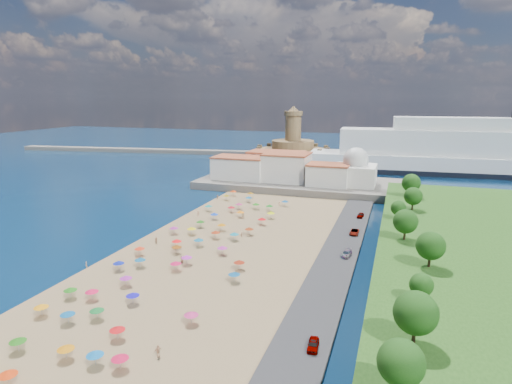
% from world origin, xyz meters
% --- Properties ---
extents(ground, '(700.00, 700.00, 0.00)m').
position_xyz_m(ground, '(0.00, 0.00, 0.00)').
color(ground, '#071938').
rests_on(ground, ground).
extents(terrace, '(90.00, 36.00, 3.00)m').
position_xyz_m(terrace, '(10.00, 73.00, 1.50)').
color(terrace, '#59544C').
rests_on(terrace, ground).
extents(jetty, '(18.00, 70.00, 2.40)m').
position_xyz_m(jetty, '(-12.00, 108.00, 1.20)').
color(jetty, '#59544C').
rests_on(jetty, ground).
extents(breakwater, '(199.03, 34.77, 2.60)m').
position_xyz_m(breakwater, '(-110.00, 153.00, 1.30)').
color(breakwater, '#59544C').
rests_on(breakwater, ground).
extents(waterfront_buildings, '(57.00, 29.00, 11.00)m').
position_xyz_m(waterfront_buildings, '(-3.05, 73.64, 7.88)').
color(waterfront_buildings, silver).
rests_on(waterfront_buildings, terrace).
extents(domed_building, '(16.00, 16.00, 15.00)m').
position_xyz_m(domed_building, '(30.00, 71.00, 8.97)').
color(domed_building, silver).
rests_on(domed_building, terrace).
extents(fortress, '(40.00, 40.00, 32.40)m').
position_xyz_m(fortress, '(-12.00, 138.00, 6.68)').
color(fortress, olive).
rests_on(fortress, ground).
extents(cruise_ship, '(156.05, 33.50, 33.85)m').
position_xyz_m(cruise_ship, '(78.33, 129.17, 10.02)').
color(cruise_ship, black).
rests_on(cruise_ship, ground).
extents(beach_parasols, '(31.46, 114.83, 2.20)m').
position_xyz_m(beach_parasols, '(-1.12, -10.88, 2.15)').
color(beach_parasols, gray).
rests_on(beach_parasols, beach).
extents(beachgoers, '(33.42, 96.56, 1.89)m').
position_xyz_m(beachgoers, '(-3.95, 0.21, 1.13)').
color(beachgoers, tan).
rests_on(beachgoers, beach).
extents(parked_cars, '(2.50, 79.06, 1.43)m').
position_xyz_m(parked_cars, '(36.00, 2.88, 1.38)').
color(parked_cars, gray).
rests_on(parked_cars, promenade).
extents(hillside_trees, '(10.73, 104.79, 7.48)m').
position_xyz_m(hillside_trees, '(49.93, -7.38, 10.12)').
color(hillside_trees, '#382314').
rests_on(hillside_trees, hillside).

